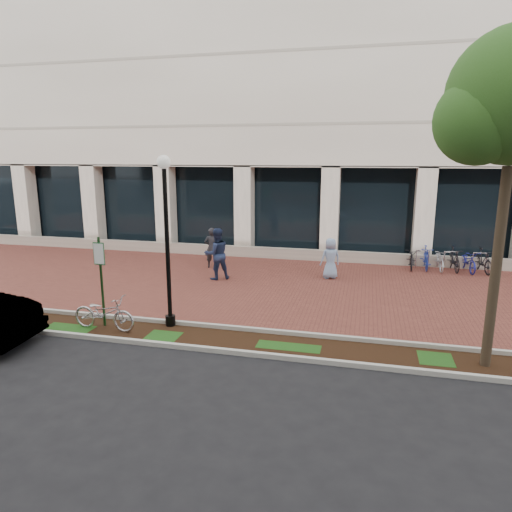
% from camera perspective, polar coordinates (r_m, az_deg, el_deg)
% --- Properties ---
extents(ground, '(120.00, 120.00, 0.00)m').
position_cam_1_polar(ground, '(16.84, 0.79, -3.65)').
color(ground, black).
rests_on(ground, ground).
extents(brick_plaza, '(40.00, 9.00, 0.01)m').
position_cam_1_polar(brick_plaza, '(16.84, 0.79, -3.64)').
color(brick_plaza, brown).
rests_on(brick_plaza, ground).
extents(planting_strip, '(40.00, 1.50, 0.01)m').
position_cam_1_polar(planting_strip, '(12.06, -4.90, -10.36)').
color(planting_strip, black).
rests_on(planting_strip, ground).
extents(curb_plaza_side, '(40.00, 0.12, 0.12)m').
position_cam_1_polar(curb_plaza_side, '(12.70, -3.82, -8.87)').
color(curb_plaza_side, beige).
rests_on(curb_plaza_side, ground).
extents(curb_street_side, '(40.00, 0.12, 0.12)m').
position_cam_1_polar(curb_street_side, '(11.39, -6.13, -11.51)').
color(curb_street_side, beige).
rests_on(curb_street_side, ground).
extents(near_office_building, '(40.00, 12.12, 16.00)m').
position_cam_1_polar(near_office_building, '(27.03, 6.31, 23.88)').
color(near_office_building, beige).
rests_on(near_office_building, ground).
extents(parking_sign, '(0.34, 0.07, 2.53)m').
position_cam_1_polar(parking_sign, '(13.15, -18.86, -1.73)').
color(parking_sign, '#163D19').
rests_on(parking_sign, ground).
extents(lamppost, '(0.36, 0.36, 4.69)m').
position_cam_1_polar(lamppost, '(12.49, -11.10, 2.84)').
color(lamppost, black).
rests_on(lamppost, ground).
extents(locked_bicycle, '(1.88, 0.74, 0.97)m').
position_cam_1_polar(locked_bicycle, '(13.16, -18.47, -6.77)').
color(locked_bicycle, '#B7B6BB').
rests_on(locked_bicycle, ground).
extents(pedestrian_left, '(0.72, 0.57, 1.72)m').
position_cam_1_polar(pedestrian_left, '(19.32, -5.54, 1.02)').
color(pedestrian_left, '#25252A').
rests_on(pedestrian_left, ground).
extents(pedestrian_mid, '(1.22, 1.17, 1.99)m').
position_cam_1_polar(pedestrian_mid, '(17.48, -4.93, 0.26)').
color(pedestrian_mid, navy).
rests_on(pedestrian_mid, ground).
extents(pedestrian_right, '(0.92, 0.79, 1.59)m').
position_cam_1_polar(pedestrian_right, '(17.80, 9.27, -0.30)').
color(pedestrian_right, '#90AED6').
rests_on(pedestrian_right, ground).
extents(bike_rack_cluster, '(3.48, 1.75, 0.98)m').
position_cam_1_polar(bike_rack_cluster, '(20.44, 22.67, -0.40)').
color(bike_rack_cluster, black).
rests_on(bike_rack_cluster, ground).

